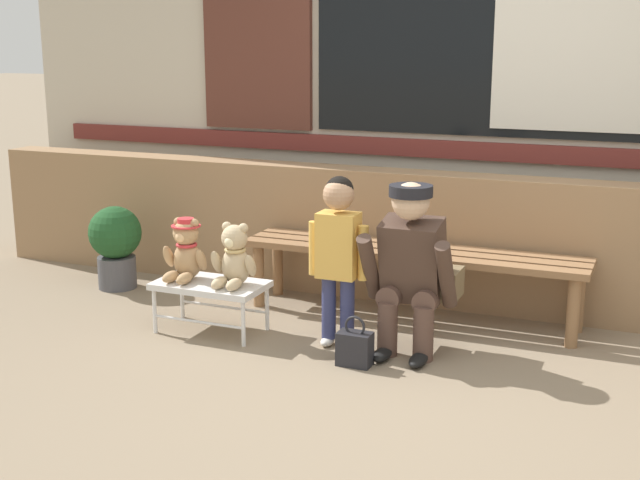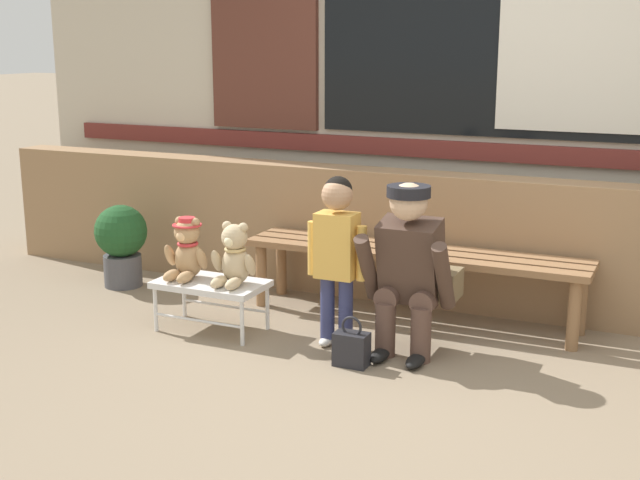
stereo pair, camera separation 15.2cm
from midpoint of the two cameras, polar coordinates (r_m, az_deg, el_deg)
The scene contains 11 objects.
ground_plane at distance 4.22m, azimuth 4.42°, elevation -9.98°, with size 60.00×60.00×0.00m, color #84725B.
brick_low_wall at distance 5.39m, azimuth 9.28°, elevation -0.14°, with size 7.12×0.25×0.85m, color #997551.
shop_facade at distance 5.75m, azimuth 11.12°, elevation 14.87°, with size 7.26×0.26×3.68m.
wooden_bench_long at distance 5.13m, azimuth 5.38°, elevation -1.32°, with size 2.10×0.40×0.44m.
small_display_bench at distance 4.96m, azimuth -8.27°, elevation -3.21°, with size 0.64×0.36×0.30m.
teddy_bear_with_hat at distance 4.99m, azimuth -9.92°, elevation -0.71°, with size 0.28×0.27×0.36m.
teddy_bear_plain at distance 4.83m, azimuth -6.71°, elevation -1.18°, with size 0.28×0.26×0.36m.
child_standing at distance 4.59m, azimuth 0.30°, elevation -0.20°, with size 0.35×0.18×0.96m.
adult_crouching at distance 4.54m, azimuth 5.34°, elevation -1.89°, with size 0.50×0.49×0.95m.
handbag_on_ground at distance 4.46m, azimuth 1.38°, elevation -7.29°, with size 0.18×0.11×0.27m.
potted_plant at distance 5.94m, azimuth -14.34°, elevation -0.14°, with size 0.36×0.36×0.57m.
Camera 1 is at (1.12, -3.72, 1.67)m, focal length 47.44 mm.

